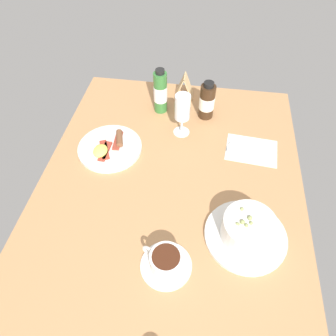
# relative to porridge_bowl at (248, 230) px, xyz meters

# --- Properties ---
(ground_plane) EXTENTS (1.10, 0.84, 0.03)m
(ground_plane) POSITION_rel_porridge_bowl_xyz_m (0.14, 0.23, -0.05)
(ground_plane) COLOR #B27F51
(porridge_bowl) EXTENTS (0.23, 0.23, 0.09)m
(porridge_bowl) POSITION_rel_porridge_bowl_xyz_m (0.00, 0.00, 0.00)
(porridge_bowl) COLOR silver
(porridge_bowl) RESTS_ON ground_plane
(cutlery_setting) EXTENTS (0.15, 0.19, 0.01)m
(cutlery_setting) POSITION_rel_porridge_bowl_xyz_m (0.34, -0.02, -0.04)
(cutlery_setting) COLOR silver
(cutlery_setting) RESTS_ON ground_plane
(coffee_cup) EXTENTS (0.14, 0.14, 0.06)m
(coffee_cup) POSITION_rel_porridge_bowl_xyz_m (-0.11, 0.21, -0.01)
(coffee_cup) COLOR silver
(coffee_cup) RESTS_ON ground_plane
(wine_glass) EXTENTS (0.06, 0.06, 0.16)m
(wine_glass) POSITION_rel_porridge_bowl_xyz_m (0.40, 0.23, 0.07)
(wine_glass) COLOR white
(wine_glass) RESTS_ON ground_plane
(sauce_bottle_brown) EXTENTS (0.06, 0.06, 0.15)m
(sauce_bottle_brown) POSITION_rel_porridge_bowl_xyz_m (0.50, 0.15, 0.03)
(sauce_bottle_brown) COLOR #382314
(sauce_bottle_brown) RESTS_ON ground_plane
(sauce_bottle_green) EXTENTS (0.05, 0.05, 0.18)m
(sauce_bottle_green) POSITION_rel_porridge_bowl_xyz_m (0.51, 0.32, 0.05)
(sauce_bottle_green) COLOR #337233
(sauce_bottle_green) RESTS_ON ground_plane
(breakfast_plate) EXTENTS (0.22, 0.22, 0.04)m
(breakfast_plate) POSITION_rel_porridge_bowl_xyz_m (0.27, 0.46, -0.03)
(breakfast_plate) COLOR silver
(breakfast_plate) RESTS_ON ground_plane
(menu_card) EXTENTS (0.06, 0.07, 0.10)m
(menu_card) POSITION_rel_porridge_bowl_xyz_m (0.61, 0.24, 0.01)
(menu_card) COLOR tan
(menu_card) RESTS_ON ground_plane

